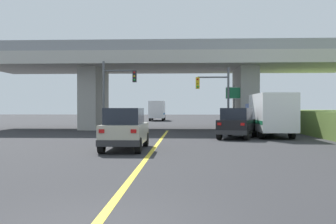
# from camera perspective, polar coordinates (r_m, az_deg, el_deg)

# --- Properties ---
(ground) EXTENTS (160.00, 160.00, 0.00)m
(ground) POSITION_cam_1_polar(r_m,az_deg,el_deg) (37.28, 0.14, -2.51)
(ground) COLOR #2B2B2D
(overpass_bridge) EXTENTS (35.06, 9.94, 7.79)m
(overpass_bridge) POSITION_cam_1_polar(r_m,az_deg,el_deg) (37.39, 0.14, 6.08)
(overpass_bridge) COLOR #B7B5AD
(overpass_bridge) RESTS_ON ground
(lane_divider_stripe) EXTENTS (0.20, 27.71, 0.01)m
(lane_divider_stripe) POSITION_cam_1_polar(r_m,az_deg,el_deg) (20.42, -1.83, -5.08)
(lane_divider_stripe) COLOR yellow
(lane_divider_stripe) RESTS_ON ground
(suv_lead) EXTENTS (1.90, 4.41, 2.02)m
(suv_lead) POSITION_cam_1_polar(r_m,az_deg,el_deg) (18.73, -6.35, -2.50)
(suv_lead) COLOR #B7B29E
(suv_lead) RESTS_ON ground
(suv_crossing) EXTENTS (3.25, 4.83, 2.02)m
(suv_crossing) POSITION_cam_1_polar(r_m,az_deg,el_deg) (26.17, 10.20, -1.62)
(suv_crossing) COLOR black
(suv_crossing) RESTS_ON ground
(box_truck) EXTENTS (2.33, 7.21, 2.99)m
(box_truck) POSITION_cam_1_polar(r_m,az_deg,el_deg) (28.21, 14.78, -0.30)
(box_truck) COLOR navy
(box_truck) RESTS_ON ground
(traffic_signal_nearside) EXTENTS (2.80, 0.36, 5.40)m
(traffic_signal_nearside) POSITION_cam_1_polar(r_m,az_deg,el_deg) (32.46, 7.26, 2.95)
(traffic_signal_nearside) COLOR #56595E
(traffic_signal_nearside) RESTS_ON ground
(traffic_signal_farside) EXTENTS (2.81, 0.36, 5.87)m
(traffic_signal_farside) POSITION_cam_1_polar(r_m,az_deg,el_deg) (32.11, -7.93, 3.54)
(traffic_signal_farside) COLOR #56595E
(traffic_signal_farside) RESTS_ON ground
(highway_sign) EXTENTS (1.45, 0.17, 4.04)m
(highway_sign) POSITION_cam_1_polar(r_m,az_deg,el_deg) (34.82, 9.69, 2.08)
(highway_sign) COLOR #56595E
(highway_sign) RESTS_ON ground
(semi_truck_distant) EXTENTS (2.33, 6.70, 3.09)m
(semi_truck_distant) POSITION_cam_1_polar(r_m,az_deg,el_deg) (61.59, -1.60, 0.23)
(semi_truck_distant) COLOR silver
(semi_truck_distant) RESTS_ON ground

